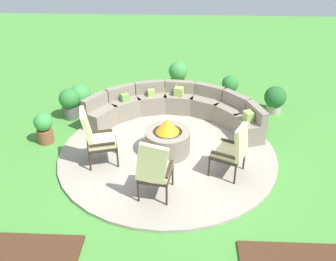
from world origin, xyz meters
TOP-DOWN VIEW (x-y plane):
  - ground_plane at (0.00, 0.00)m, footprint 24.00×24.00m
  - patio_circle at (0.00, 0.00)m, footprint 4.43×4.43m
  - fire_pit at (0.00, 0.00)m, footprint 0.91×0.91m
  - curved_stone_bench at (0.15, 1.37)m, footprint 3.98×1.87m
  - lounge_chair_front_left at (-1.35, -0.42)m, footprint 0.73×0.69m
  - lounge_chair_front_right at (-0.15, -1.40)m, footprint 0.63×0.67m
  - lounge_chair_back_left at (1.22, -0.69)m, footprint 0.74×0.74m
  - potted_plant_0 at (-2.40, 1.47)m, footprint 0.49×0.49m
  - potted_plant_1 at (-2.65, 0.35)m, footprint 0.39×0.39m
  - potted_plant_2 at (0.13, 3.41)m, footprint 0.52×0.52m
  - potted_plant_3 at (2.54, 2.00)m, footprint 0.53×0.53m
  - potted_plant_4 at (1.51, 2.71)m, footprint 0.44×0.44m
  - potted_plant_5 at (-2.24, 1.84)m, footprint 0.55×0.55m

SIDE VIEW (x-z plane):
  - ground_plane at x=0.00m, z-range 0.00..0.00m
  - patio_circle at x=0.00m, z-range 0.00..0.06m
  - curved_stone_bench at x=0.15m, z-range -0.01..0.73m
  - fire_pit at x=0.00m, z-range -0.02..0.74m
  - potted_plant_3 at x=2.54m, z-range 0.02..0.70m
  - potted_plant_4 at x=1.51m, z-range 0.04..0.70m
  - potted_plant_1 at x=-2.65m, z-range 0.02..0.71m
  - potted_plant_5 at x=-2.24m, z-range 0.03..0.73m
  - potted_plant_2 at x=0.13m, z-range 0.03..0.79m
  - potted_plant_0 at x=-2.40m, z-range 0.05..0.80m
  - lounge_chair_back_left at x=1.22m, z-range 0.08..1.13m
  - lounge_chair_front_right at x=-0.15m, z-range 0.05..1.22m
  - lounge_chair_front_left at x=-1.35m, z-range 0.06..1.22m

